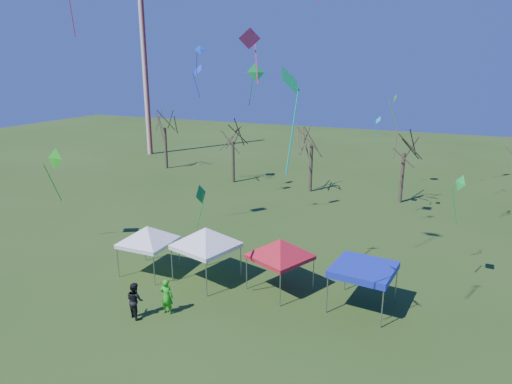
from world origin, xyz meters
TOP-DOWN VIEW (x-y plane):
  - ground at (0.00, 0.00)m, footprint 140.00×140.00m
  - radio_mast at (-28.00, 34.00)m, footprint 0.70×0.70m
  - tree_0 at (-20.85, 27.38)m, footprint 3.83×3.83m
  - tree_1 at (-10.77, 24.65)m, footprint 3.42×3.42m
  - tree_2 at (-2.37, 24.38)m, footprint 3.71×3.71m
  - tree_3 at (6.03, 24.04)m, footprint 3.59×3.59m
  - tent_white_west at (-5.89, 3.47)m, footprint 3.80×3.80m
  - tent_white_mid at (-2.32, 3.96)m, footprint 4.00×4.00m
  - tent_red at (1.90, 4.51)m, footprint 3.62×3.62m
  - tent_blue at (6.37, 4.36)m, footprint 3.20×3.20m
  - person_green at (-2.34, 0.01)m, footprint 0.71×0.50m
  - person_dark at (-3.56, -0.88)m, footprint 1.07×0.97m
  - kite_19 at (4.19, 20.15)m, footprint 0.74×0.82m
  - kite_2 at (-12.86, 21.62)m, footprint 1.54×1.38m
  - kite_14 at (-13.82, 4.69)m, footprint 1.45×1.01m
  - kite_11 at (-3.74, 14.29)m, footprint 1.31×1.25m
  - kite_17 at (10.30, 8.31)m, footprint 0.73×0.93m
  - kite_5 at (4.43, -1.61)m, footprint 1.32×1.31m
  - kite_1 at (-0.85, 1.15)m, footprint 0.49×0.94m
  - kite_13 at (-10.42, 18.03)m, footprint 1.20×1.15m
  - kite_22 at (5.48, 18.79)m, footprint 0.74×0.86m
  - kite_27 at (0.57, 3.59)m, footprint 1.15×1.00m

SIDE VIEW (x-z plane):
  - ground at x=0.00m, z-range 0.00..0.00m
  - person_dark at x=-3.56m, z-range 0.00..1.81m
  - person_green at x=-2.34m, z-range 0.00..1.82m
  - tent_blue at x=6.37m, z-range 0.96..3.24m
  - tent_white_west at x=-5.89m, z-range 1.03..4.38m
  - tent_red at x=1.90m, z-range 1.05..4.46m
  - tent_white_mid at x=-2.32m, z-range 1.13..4.79m
  - tree_1 at x=-10.77m, z-range 2.02..9.56m
  - kite_17 at x=10.30m, z-range 4.54..7.32m
  - kite_14 at x=-13.82m, z-range 4.09..7.84m
  - kite_1 at x=-0.85m, z-range 4.88..7.05m
  - tree_3 at x=6.03m, z-range 2.12..10.03m
  - tree_2 at x=-2.37m, z-range 2.20..10.38m
  - tree_0 at x=-20.85m, z-range 2.27..10.70m
  - kite_19 at x=4.19m, z-range 6.64..8.52m
  - kite_22 at x=5.48m, z-range 8.11..10.57m
  - kite_11 at x=-3.74m, z-range 9.76..12.82m
  - kite_2 at x=-12.86m, z-range 9.72..12.91m
  - kite_5 at x=4.43m, z-range 9.45..13.21m
  - radio_mast at x=-28.00m, z-range 0.00..25.00m
  - kite_13 at x=-10.42m, z-range 11.78..14.25m
  - kite_27 at x=0.57m, z-range 11.73..14.30m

